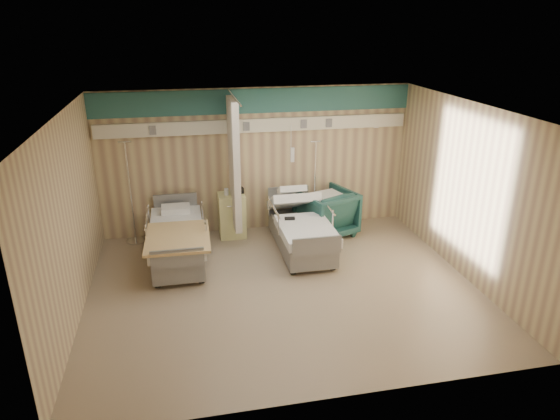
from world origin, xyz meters
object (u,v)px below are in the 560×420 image
at_px(bed_left, 178,244).
at_px(iv_stand_right, 314,211).
at_px(iv_stand_left, 134,222).
at_px(visitor_armchair, 326,213).
at_px(bed_right, 301,234).
at_px(bedside_cabinet, 232,215).

relative_size(bed_left, iv_stand_right, 1.20).
bearing_deg(iv_stand_left, visitor_armchair, -5.95).
xyz_separation_m(bed_left, iv_stand_left, (-0.79, 0.98, 0.08)).
bearing_deg(iv_stand_right, visitor_armchair, -65.40).
bearing_deg(bed_right, visitor_armchair, 42.71).
bearing_deg(bed_right, iv_stand_right, 61.68).
xyz_separation_m(bed_right, bed_left, (-2.20, 0.00, 0.00)).
xyz_separation_m(iv_stand_right, iv_stand_left, (-3.49, 0.05, 0.03)).
bearing_deg(bedside_cabinet, iv_stand_left, 177.52).
relative_size(bedside_cabinet, visitor_armchair, 0.85).
distance_m(bedside_cabinet, iv_stand_left, 1.85).
xyz_separation_m(bed_left, iv_stand_right, (2.70, 0.93, 0.05)).
bearing_deg(bedside_cabinet, bed_right, -38.05).
bearing_deg(visitor_armchair, iv_stand_right, -85.60).
relative_size(iv_stand_right, iv_stand_left, 0.93).
height_order(bed_right, iv_stand_right, iv_stand_right).
height_order(bed_left, iv_stand_right, iv_stand_right).
distance_m(visitor_armchair, iv_stand_right, 0.37).
height_order(bedside_cabinet, visitor_armchair, visitor_armchair).
xyz_separation_m(bed_right, iv_stand_left, (-2.99, 0.98, 0.08)).
bearing_deg(visitor_armchair, bed_left, -8.31).
relative_size(visitor_armchair, iv_stand_left, 0.51).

